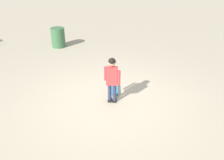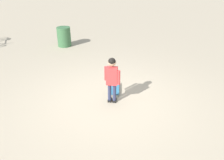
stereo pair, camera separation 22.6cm
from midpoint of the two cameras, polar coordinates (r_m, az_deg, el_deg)
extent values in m
plane|color=tan|center=(5.30, 0.69, -5.26)|extent=(50.00, 50.00, 0.00)
cylinder|color=#2D3351|center=(5.17, 0.65, -3.04)|extent=(0.08, 0.08, 0.42)
cube|color=black|center=(5.31, 0.68, -4.90)|extent=(0.11, 0.16, 0.05)
cylinder|color=#2D3351|center=(5.16, 1.86, -3.13)|extent=(0.08, 0.08, 0.42)
cube|color=black|center=(5.29, 1.87, -4.99)|extent=(0.11, 0.16, 0.05)
cube|color=#D13838|center=(4.97, 1.30, 1.01)|extent=(0.26, 0.19, 0.40)
cylinder|color=#D13838|center=(5.08, -0.28, 1.61)|extent=(0.06, 0.06, 0.32)
cylinder|color=#D13838|center=(4.90, 3.01, 0.59)|extent=(0.06, 0.06, 0.32)
sphere|color=tan|center=(4.84, 1.34, 4.37)|extent=(0.17, 0.17, 0.17)
sphere|color=black|center=(4.83, 1.33, 4.49)|extent=(0.16, 0.16, 0.16)
cube|color=teal|center=(5.71, 1.94, -1.97)|extent=(0.39, 0.67, 0.02)
cube|color=#B7B7BC|center=(5.92, 1.95, -1.03)|extent=(0.11, 0.06, 0.02)
cube|color=#B7B7BC|center=(5.52, 1.93, -3.23)|extent=(0.11, 0.06, 0.02)
cylinder|color=beige|center=(5.93, 1.23, -1.22)|extent=(0.05, 0.06, 0.06)
cylinder|color=beige|center=(5.93, 2.68, -1.24)|extent=(0.05, 0.06, 0.06)
cylinder|color=beige|center=(5.53, 1.14, -3.42)|extent=(0.05, 0.06, 0.06)
cylinder|color=beige|center=(5.53, 2.70, -3.45)|extent=(0.05, 0.06, 0.06)
cylinder|color=#38663D|center=(8.94, -10.93, 10.33)|extent=(0.49, 0.49, 0.71)
camera|label=1|loc=(0.11, -88.71, 0.65)|focal=37.43mm
camera|label=2|loc=(0.11, 91.29, -0.65)|focal=37.43mm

